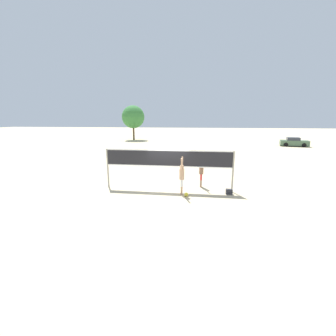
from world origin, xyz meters
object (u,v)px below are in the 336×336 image
(gear_bag, at_px, (229,192))
(volleyball_net, at_px, (168,161))
(parked_car_near, at_px, (294,142))
(tree_left_cluster, at_px, (133,117))
(player_blocker, at_px, (201,170))
(volleyball, at_px, (186,194))
(player_spiker, at_px, (182,175))

(gear_bag, bearing_deg, volleyball_net, 173.00)
(parked_car_near, distance_m, tree_left_cluster, 30.09)
(volleyball_net, height_order, player_blocker, volleyball_net)
(player_blocker, bearing_deg, volleyball_net, -68.40)
(gear_bag, xyz_separation_m, parked_car_near, (13.35, 25.80, 0.50))
(volleyball_net, bearing_deg, player_blocker, 21.60)
(volleyball, relative_size, parked_car_near, 0.05)
(gear_bag, bearing_deg, parked_car_near, 62.64)
(player_spiker, xyz_separation_m, gear_bag, (2.78, 0.37, -1.01))
(volleyball_net, distance_m, tree_left_cluster, 34.92)
(player_blocker, distance_m, parked_car_near, 28.75)
(player_spiker, distance_m, player_blocker, 1.99)
(volleyball, bearing_deg, player_spiker, 130.71)
(player_spiker, distance_m, tree_left_cluster, 36.07)
(volleyball, xyz_separation_m, gear_bag, (2.47, 0.73, 0.04))
(volleyball_net, height_order, tree_left_cluster, tree_left_cluster)
(player_spiker, xyz_separation_m, parked_car_near, (16.12, 26.17, -0.52))
(player_blocker, relative_size, tree_left_cluster, 0.30)
(volleyball, height_order, tree_left_cluster, tree_left_cluster)
(player_spiker, height_order, volleyball, player_spiker)
(tree_left_cluster, bearing_deg, gear_bag, -64.91)
(player_blocker, bearing_deg, gear_bag, 52.38)
(player_blocker, xyz_separation_m, volleyball, (-0.83, -1.99, -1.00))
(player_blocker, xyz_separation_m, parked_car_near, (14.99, 24.53, -0.47))
(volleyball_net, xyz_separation_m, tree_left_cluster, (-11.84, 32.72, 2.88))
(player_spiker, bearing_deg, volleyball_net, 48.04)
(gear_bag, bearing_deg, volleyball, -163.61)
(player_blocker, bearing_deg, player_spiker, -34.59)
(volleyball, bearing_deg, gear_bag, 16.39)
(gear_bag, bearing_deg, player_spiker, -172.32)
(tree_left_cluster, bearing_deg, player_spiker, -69.18)
(player_spiker, bearing_deg, tree_left_cluster, 20.82)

